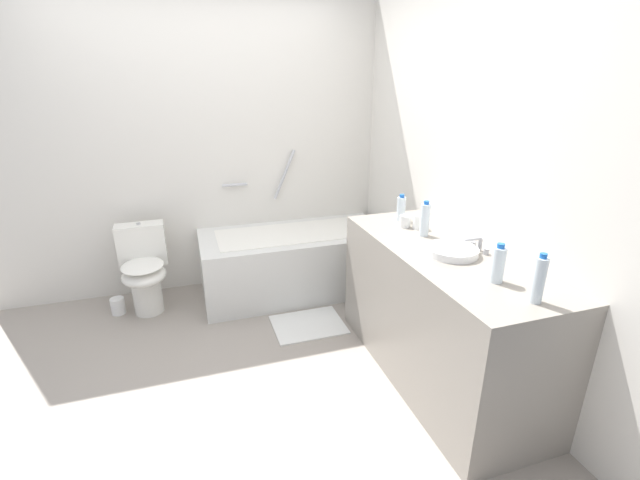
# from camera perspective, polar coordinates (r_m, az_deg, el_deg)

# --- Properties ---
(ground_plane) EXTENTS (4.19, 4.19, 0.00)m
(ground_plane) POSITION_cam_1_polar(r_m,az_deg,el_deg) (3.02, -12.09, -16.63)
(ground_plane) COLOR #9E9389
(wall_back_tiled) EXTENTS (3.59, 0.10, 2.55)m
(wall_back_tiled) POSITION_cam_1_polar(r_m,az_deg,el_deg) (3.90, -15.96, 11.98)
(wall_back_tiled) COLOR silver
(wall_back_tiled) RESTS_ON ground_plane
(wall_right_mirror) EXTENTS (0.10, 3.17, 2.55)m
(wall_right_mirror) POSITION_cam_1_polar(r_m,az_deg,el_deg) (3.06, 18.56, 9.56)
(wall_right_mirror) COLOR silver
(wall_right_mirror) RESTS_ON ground_plane
(bathtub) EXTENTS (1.64, 0.77, 1.22)m
(bathtub) POSITION_cam_1_polar(r_m,az_deg,el_deg) (3.84, -3.35, -2.62)
(bathtub) COLOR silver
(bathtub) RESTS_ON ground_plane
(toilet) EXTENTS (0.38, 0.54, 0.72)m
(toilet) POSITION_cam_1_polar(r_m,az_deg,el_deg) (3.76, -22.51, -3.57)
(toilet) COLOR white
(toilet) RESTS_ON ground_plane
(vanity_counter) EXTENTS (0.63, 1.60, 0.87)m
(vanity_counter) POSITION_cam_1_polar(r_m,az_deg,el_deg) (2.81, 15.64, -9.53)
(vanity_counter) COLOR gray
(vanity_counter) RESTS_ON ground_plane
(sink_basin) EXTENTS (0.29, 0.29, 0.04)m
(sink_basin) POSITION_cam_1_polar(r_m,az_deg,el_deg) (2.56, 17.30, -1.41)
(sink_basin) COLOR white
(sink_basin) RESTS_ON vanity_counter
(sink_faucet) EXTENTS (0.13, 0.15, 0.09)m
(sink_faucet) POSITION_cam_1_polar(r_m,az_deg,el_deg) (2.65, 20.42, -0.62)
(sink_faucet) COLOR #ABABB0
(sink_faucet) RESTS_ON vanity_counter
(water_bottle_0) EXTENTS (0.06, 0.06, 0.24)m
(water_bottle_0) POSITION_cam_1_polar(r_m,az_deg,el_deg) (2.13, 27.26, -4.75)
(water_bottle_0) COLOR silver
(water_bottle_0) RESTS_ON vanity_counter
(water_bottle_1) EXTENTS (0.07, 0.07, 0.20)m
(water_bottle_1) POSITION_cam_1_polar(r_m,az_deg,el_deg) (2.26, 22.75, -3.02)
(water_bottle_1) COLOR silver
(water_bottle_1) RESTS_ON vanity_counter
(water_bottle_2) EXTENTS (0.06, 0.06, 0.19)m
(water_bottle_2) POSITION_cam_1_polar(r_m,az_deg,el_deg) (3.08, 10.82, 4.17)
(water_bottle_2) COLOR silver
(water_bottle_2) RESTS_ON vanity_counter
(water_bottle_3) EXTENTS (0.06, 0.06, 0.23)m
(water_bottle_3) POSITION_cam_1_polar(r_m,az_deg,el_deg) (2.80, 13.88, 2.68)
(water_bottle_3) COLOR silver
(water_bottle_3) RESTS_ON vanity_counter
(drinking_glass_0) EXTENTS (0.08, 0.08, 0.09)m
(drinking_glass_0) POSITION_cam_1_polar(r_m,az_deg,el_deg) (2.94, 13.09, 2.37)
(drinking_glass_0) COLOR white
(drinking_glass_0) RESTS_ON vanity_counter
(drinking_glass_1) EXTENTS (0.07, 0.07, 0.08)m
(drinking_glass_1) POSITION_cam_1_polar(r_m,az_deg,el_deg) (2.96, 11.32, 2.49)
(drinking_glass_1) COLOR white
(drinking_glass_1) RESTS_ON vanity_counter
(bath_mat) EXTENTS (0.55, 0.43, 0.01)m
(bath_mat) POSITION_cam_1_polar(r_m,az_deg,el_deg) (3.41, -1.58, -11.27)
(bath_mat) COLOR white
(bath_mat) RESTS_ON ground_plane
(toilet_paper_roll) EXTENTS (0.11, 0.11, 0.14)m
(toilet_paper_roll) POSITION_cam_1_polar(r_m,az_deg,el_deg) (3.91, -25.45, -7.98)
(toilet_paper_roll) COLOR white
(toilet_paper_roll) RESTS_ON ground_plane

